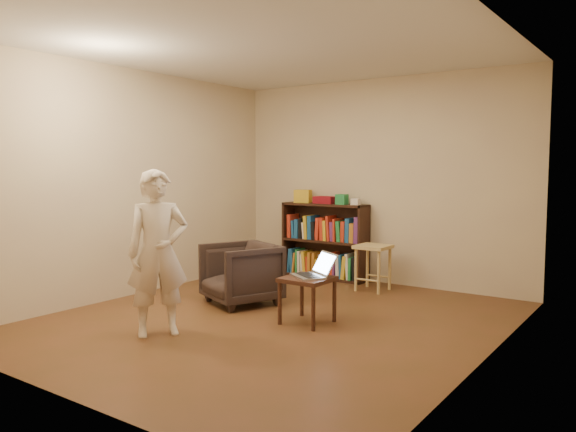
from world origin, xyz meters
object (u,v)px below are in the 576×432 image
Objects in this scene: armchair at (241,273)px; person at (158,253)px; bookshelf at (325,245)px; stool at (373,254)px; side_table at (307,285)px; laptop at (314,271)px.

person is at bearing -61.16° from armchair.
stool is (0.88, -0.34, 0.00)m from bookshelf.
stool is 1.24× the size of side_table.
bookshelf reaches higher than stool.
side_table is at bearing -63.00° from bookshelf.
stool is at bearing 94.62° from side_table.
side_table is at bearing 9.92° from armchair.
laptop is (0.04, 0.07, 0.13)m from side_table.
person reaches higher than stool.
armchair is at bearing 39.99° from person.
stool is 2.82m from person.
person is (0.14, -3.05, 0.29)m from bookshelf.
armchair is 1.51× the size of laptop.
laptop is (1.05, -1.92, 0.06)m from bookshelf.
stool is 0.38× the size of person.
stool is 1.14× the size of laptop.
stool is 0.76× the size of armchair.
person reaches higher than side_table.
armchair is 1.04m from side_table.
laptop is at bearing 13.80° from armchair.
stool is 1.67m from armchair.
laptop is at bearing -61.35° from bookshelf.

